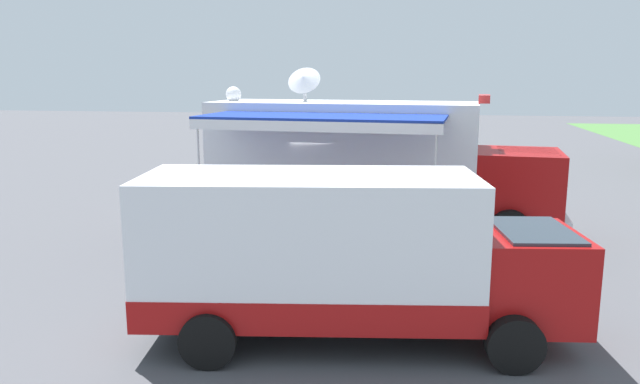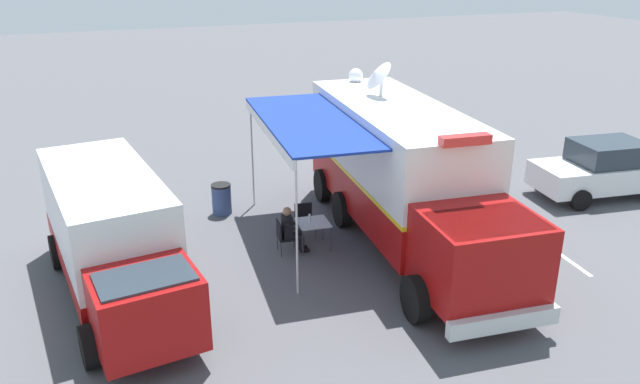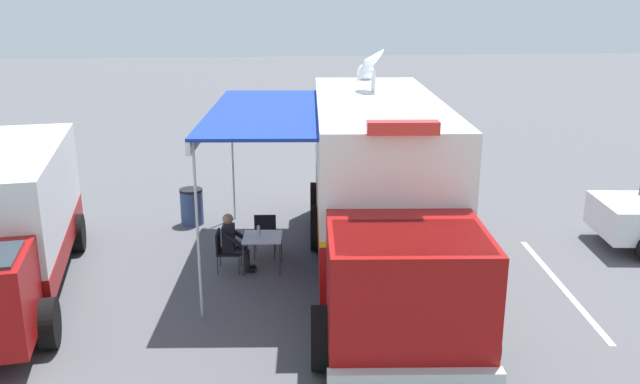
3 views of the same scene
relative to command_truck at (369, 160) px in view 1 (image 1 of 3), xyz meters
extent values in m
plane|color=#515156|center=(-0.10, -0.74, -1.94)|extent=(100.00, 100.00, 0.00)
cube|color=silver|center=(-3.52, 1.08, -1.94)|extent=(0.56, 4.79, 0.01)
cube|color=#9E0F0F|center=(-0.10, -0.74, -0.79)|extent=(3.15, 7.40, 1.10)
cube|color=white|center=(-0.10, -0.74, 0.61)|extent=(3.15, 7.40, 1.70)
cube|color=yellow|center=(-0.10, -0.74, -0.24)|extent=(3.17, 7.42, 0.10)
cube|color=#9E0F0F|center=(0.33, 3.89, -0.49)|extent=(2.48, 2.30, 1.70)
cube|color=#28333D|center=(0.34, 4.09, 0.01)|extent=(2.28, 1.66, 0.70)
cube|color=silver|center=(0.43, 5.01, -1.39)|extent=(2.38, 0.42, 0.36)
cylinder|color=black|center=(-0.94, 3.80, -1.44)|extent=(0.39, 1.02, 1.00)
cylinder|color=black|center=(1.55, 3.57, -1.44)|extent=(0.39, 1.02, 1.00)
cylinder|color=black|center=(-1.40, -1.16, -1.44)|extent=(0.39, 1.02, 1.00)
cylinder|color=black|center=(1.09, -1.39, -1.44)|extent=(0.39, 1.02, 1.00)
cylinder|color=black|center=(-1.58, -3.14, -1.44)|extent=(0.39, 1.02, 1.00)
cylinder|color=black|center=(0.91, -3.37, -1.44)|extent=(0.39, 1.02, 1.00)
cube|color=white|center=(-0.10, -0.74, 1.51)|extent=(3.15, 7.40, 0.10)
cube|color=red|center=(0.24, 2.94, 1.68)|extent=(1.12, 0.38, 0.20)
cylinder|color=silver|center=(-0.20, -1.82, 1.78)|extent=(0.10, 0.10, 0.45)
cone|color=silver|center=(-0.05, -1.83, 2.19)|extent=(0.80, 0.96, 0.81)
sphere|color=white|center=(-0.40, -3.93, 1.74)|extent=(0.44, 0.44, 0.44)
cube|color=#193399|center=(2.24, -0.96, 1.31)|extent=(2.72, 5.94, 0.06)
cube|color=white|center=(3.29, -1.05, 1.17)|extent=(0.61, 5.74, 0.24)
cylinder|color=silver|center=(3.49, 1.67, -0.32)|extent=(0.05, 0.05, 3.25)
cylinder|color=silver|center=(2.98, -3.77, -0.32)|extent=(0.05, 0.05, 3.25)
cube|color=silver|center=(2.34, -0.38, -1.23)|extent=(0.87, 0.87, 0.03)
cylinder|color=#333338|center=(2.00, 0.02, -1.59)|extent=(0.03, 0.03, 0.70)
cylinder|color=#333338|center=(2.74, -0.05, -1.59)|extent=(0.03, 0.03, 0.70)
cylinder|color=#333338|center=(1.94, -0.72, -1.59)|extent=(0.03, 0.03, 0.70)
cylinder|color=#333338|center=(2.67, -0.78, -1.59)|extent=(0.03, 0.03, 0.70)
cylinder|color=silver|center=(2.42, -0.42, -1.11)|extent=(0.07, 0.07, 0.20)
cylinder|color=white|center=(2.42, -0.42, -1.00)|extent=(0.04, 0.04, 0.02)
cube|color=black|center=(3.04, -0.37, -1.52)|extent=(0.52, 0.52, 0.04)
cube|color=black|center=(3.26, -0.39, -1.29)|extent=(0.08, 0.48, 0.44)
cylinder|color=#333338|center=(2.80, -0.57, -1.73)|extent=(0.02, 0.02, 0.42)
cylinder|color=#333338|center=(2.84, -0.13, -1.73)|extent=(0.02, 0.02, 0.42)
cylinder|color=#333338|center=(3.24, -0.61, -1.73)|extent=(0.02, 0.02, 0.42)
cylinder|color=#333338|center=(3.28, -0.17, -1.73)|extent=(0.02, 0.02, 0.42)
cube|color=black|center=(2.28, -1.13, -1.52)|extent=(0.52, 0.52, 0.04)
cube|color=black|center=(2.26, -1.35, -1.29)|extent=(0.48, 0.08, 0.44)
cylinder|color=#333338|center=(2.08, -0.89, -1.73)|extent=(0.02, 0.02, 0.42)
cylinder|color=#333338|center=(2.52, -0.93, -1.73)|extent=(0.02, 0.02, 0.42)
cylinder|color=#333338|center=(2.04, -1.33, -1.73)|extent=(0.02, 0.02, 0.42)
cylinder|color=#333338|center=(2.48, -1.37, -1.73)|extent=(0.02, 0.02, 0.42)
cube|color=black|center=(3.04, -0.37, -1.22)|extent=(0.27, 0.38, 0.56)
sphere|color=#A37556|center=(3.04, -0.37, -0.80)|extent=(0.22, 0.22, 0.22)
cylinder|color=black|center=(2.90, -0.59, -1.18)|extent=(0.43, 0.13, 0.34)
cylinder|color=black|center=(2.94, -0.13, -1.18)|extent=(0.43, 0.13, 0.34)
cylinder|color=black|center=(2.85, -0.45, -1.50)|extent=(0.39, 0.16, 0.13)
cylinder|color=black|center=(2.67, -0.44, -1.73)|extent=(0.11, 0.11, 0.42)
cube|color=black|center=(2.61, -0.43, -1.91)|extent=(0.25, 0.12, 0.07)
cylinder|color=black|center=(2.87, -0.26, -1.50)|extent=(0.39, 0.16, 0.13)
cylinder|color=black|center=(2.69, -0.24, -1.73)|extent=(0.11, 0.11, 0.42)
cube|color=black|center=(2.63, -0.23, -1.91)|extent=(0.25, 0.12, 0.07)
cylinder|color=#384C7F|center=(4.04, -3.47, -1.52)|extent=(0.56, 0.56, 0.85)
cylinder|color=black|center=(4.04, -3.47, -1.06)|extent=(0.57, 0.57, 0.06)
cube|color=white|center=(7.30, -0.35, -0.34)|extent=(2.75, 5.43, 2.20)
cube|color=#9E0F0F|center=(7.30, -0.35, -1.19)|extent=(2.77, 5.45, 0.50)
cube|color=#9E0F0F|center=(6.87, 3.02, -0.82)|extent=(2.08, 1.83, 1.40)
cube|color=#28333D|center=(6.85, 3.12, -0.37)|extent=(1.81, 1.31, 0.60)
cylinder|color=black|center=(5.88, 2.49, -1.52)|extent=(0.37, 0.87, 0.84)
cylinder|color=black|center=(7.96, 2.76, -1.52)|extent=(0.37, 0.87, 0.84)
cylinder|color=black|center=(6.45, -1.91, -1.52)|extent=(0.37, 0.87, 0.84)
cylinder|color=black|center=(8.53, -1.64, -1.52)|extent=(0.37, 0.87, 0.84)
cube|color=silver|center=(-7.36, -0.61, -1.24)|extent=(4.39, 2.30, 0.76)
cube|color=#28333D|center=(-7.51, -0.59, -0.52)|extent=(2.28, 1.84, 0.68)
cylinder|color=black|center=(-5.96, 0.13, -1.62)|extent=(0.66, 0.30, 0.64)
cylinder|color=black|center=(-6.18, -1.66, -1.62)|extent=(0.66, 0.30, 0.64)
cylinder|color=black|center=(-8.55, 0.44, -1.62)|extent=(0.66, 0.30, 0.64)
cylinder|color=black|center=(-8.76, -1.34, -1.62)|extent=(0.66, 0.30, 0.64)
camera|label=1|loc=(16.39, 1.29, 2.28)|focal=33.94mm
camera|label=2|loc=(7.49, 13.39, 5.35)|focal=35.18mm
camera|label=3|loc=(2.54, 12.66, 3.60)|focal=37.42mm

